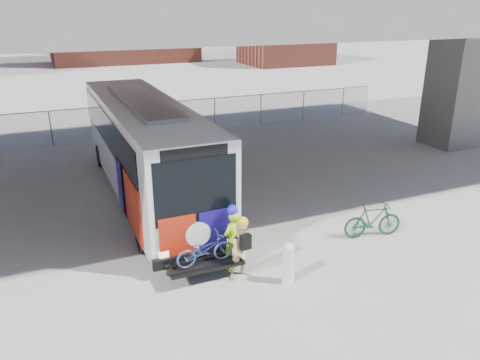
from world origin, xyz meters
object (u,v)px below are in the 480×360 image
bus (144,141)px  bollard (288,262)px  cyclist_tan (243,249)px  bike_parked (373,220)px  cyclist_hivis (233,238)px

bus → bollard: size_ratio=11.11×
cyclist_tan → bike_parked: size_ratio=0.93×
bollard → bike_parked: bearing=18.7°
cyclist_tan → cyclist_hivis: bearing=90.9°
bus → bollard: bearing=-75.8°
bollard → cyclist_hivis: cyclist_hivis is taller
bus → cyclist_hivis: 6.51m
bollard → bus: bearing=104.2°
bollard → bike_parked: 3.89m
cyclist_tan → bollard: bearing=-43.4°
cyclist_hivis → bus: bearing=-106.6°
bike_parked → bus: bearing=53.2°
cyclist_hivis → bollard: bearing=105.0°
bollard → cyclist_tan: (-0.96, 0.71, 0.21)m
cyclist_hivis → cyclist_tan: size_ratio=1.08×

